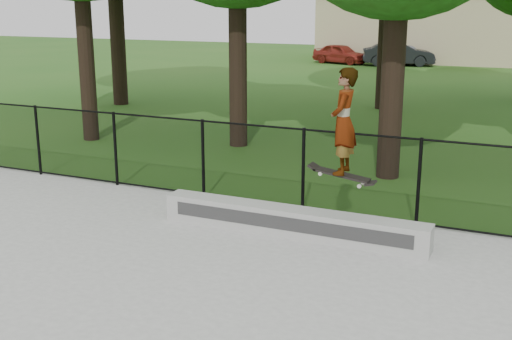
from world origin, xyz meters
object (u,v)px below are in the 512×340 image
object	(u,v)px
car_a	(341,54)
car_b	(398,54)
car_c	(410,54)
skater_airborne	(344,124)
grind_ledge	(291,221)

from	to	relation	value
car_a	car_b	bearing A→B (deg)	-71.29
car_c	skater_airborne	bearing A→B (deg)	168.99
grind_ledge	skater_airborne	bearing A→B (deg)	-10.81
grind_ledge	car_c	distance (m)	31.02
car_a	skater_airborne	bearing A→B (deg)	-145.53
car_b	car_c	bearing A→B (deg)	-29.32
car_a	car_c	bearing A→B (deg)	-49.10
car_b	car_c	xyz separation A→B (m)	(0.34, 1.59, -0.11)
grind_ledge	car_a	xyz separation A→B (m)	(-8.13, 29.05, 0.32)
car_a	car_b	world-z (taller)	car_b
car_b	car_c	size ratio (longest dim) A/B	1.03
grind_ledge	car_c	size ratio (longest dim) A/B	1.21
skater_airborne	car_c	bearing A→B (deg)	99.46
skater_airborne	car_a	bearing A→B (deg)	107.10
car_b	skater_airborne	xyz separation A→B (m)	(5.49, -29.29, 1.26)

